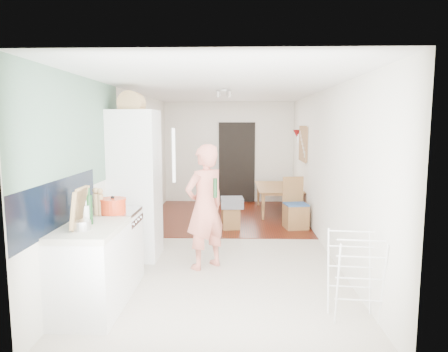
# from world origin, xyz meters

# --- Properties ---
(room_shell) EXTENTS (3.20, 7.00, 2.50)m
(room_shell) POSITION_xyz_m (0.00, 0.00, 1.25)
(room_shell) COLOR white
(room_shell) RESTS_ON ground
(floor) EXTENTS (3.20, 7.00, 0.01)m
(floor) POSITION_xyz_m (0.00, 0.00, 0.00)
(floor) COLOR beige
(floor) RESTS_ON ground
(wood_floor_overlay) EXTENTS (3.20, 3.30, 0.01)m
(wood_floor_overlay) POSITION_xyz_m (0.00, 1.85, 0.01)
(wood_floor_overlay) COLOR #5E1608
(wood_floor_overlay) RESTS_ON room_shell
(sage_wall_panel) EXTENTS (0.02, 3.00, 1.30)m
(sage_wall_panel) POSITION_xyz_m (-1.59, -2.00, 1.85)
(sage_wall_panel) COLOR gray
(sage_wall_panel) RESTS_ON room_shell
(tile_splashback) EXTENTS (0.02, 1.90, 0.50)m
(tile_splashback) POSITION_xyz_m (-1.59, -2.55, 1.15)
(tile_splashback) COLOR black
(tile_splashback) RESTS_ON room_shell
(doorway_recess) EXTENTS (0.90, 0.04, 2.00)m
(doorway_recess) POSITION_xyz_m (0.20, 3.48, 1.00)
(doorway_recess) COLOR black
(doorway_recess) RESTS_ON room_shell
(base_cabinet) EXTENTS (0.60, 0.90, 0.86)m
(base_cabinet) POSITION_xyz_m (-1.30, -2.55, 0.43)
(base_cabinet) COLOR white
(base_cabinet) RESTS_ON room_shell
(worktop) EXTENTS (0.62, 0.92, 0.06)m
(worktop) POSITION_xyz_m (-1.30, -2.55, 0.89)
(worktop) COLOR beige
(worktop) RESTS_ON room_shell
(range_cooker) EXTENTS (0.60, 0.60, 0.88)m
(range_cooker) POSITION_xyz_m (-1.30, -1.80, 0.44)
(range_cooker) COLOR white
(range_cooker) RESTS_ON room_shell
(cooker_top) EXTENTS (0.60, 0.60, 0.04)m
(cooker_top) POSITION_xyz_m (-1.30, -1.80, 0.90)
(cooker_top) COLOR silver
(cooker_top) RESTS_ON room_shell
(fridge_housing) EXTENTS (0.66, 0.66, 2.15)m
(fridge_housing) POSITION_xyz_m (-1.27, -0.78, 1.07)
(fridge_housing) COLOR white
(fridge_housing) RESTS_ON room_shell
(fridge_door) EXTENTS (0.14, 0.56, 0.70)m
(fridge_door) POSITION_xyz_m (-0.66, -1.08, 1.55)
(fridge_door) COLOR white
(fridge_door) RESTS_ON room_shell
(fridge_interior) EXTENTS (0.02, 0.52, 0.66)m
(fridge_interior) POSITION_xyz_m (-0.96, -0.78, 1.55)
(fridge_interior) COLOR white
(fridge_interior) RESTS_ON room_shell
(pinboard) EXTENTS (0.03, 0.90, 0.70)m
(pinboard) POSITION_xyz_m (1.58, 1.90, 1.55)
(pinboard) COLOR tan
(pinboard) RESTS_ON room_shell
(pinboard_frame) EXTENTS (0.00, 0.94, 0.74)m
(pinboard_frame) POSITION_xyz_m (1.57, 1.90, 1.55)
(pinboard_frame) COLOR #9B6939
(pinboard_frame) RESTS_ON room_shell
(wall_sconce) EXTENTS (0.18, 0.18, 0.16)m
(wall_sconce) POSITION_xyz_m (1.54, 2.55, 1.75)
(wall_sconce) COLOR maroon
(wall_sconce) RESTS_ON room_shell
(person) EXTENTS (0.86, 0.84, 1.99)m
(person) POSITION_xyz_m (-0.23, -1.19, 1.00)
(person) COLOR #E27C68
(person) RESTS_ON floor
(dining_table) EXTENTS (0.81, 1.43, 0.50)m
(dining_table) POSITION_xyz_m (1.15, 2.30, 0.25)
(dining_table) COLOR #9B6939
(dining_table) RESTS_ON floor
(dining_chair) EXTENTS (0.47, 0.47, 0.96)m
(dining_chair) POSITION_xyz_m (1.31, 0.92, 0.48)
(dining_chair) COLOR #9B6939
(dining_chair) RESTS_ON floor
(stool) EXTENTS (0.36, 0.36, 0.41)m
(stool) POSITION_xyz_m (0.09, 0.85, 0.21)
(stool) COLOR #9B6939
(stool) RESTS_ON floor
(grey_drape) EXTENTS (0.44, 0.44, 0.18)m
(grey_drape) POSITION_xyz_m (0.11, 0.84, 0.51)
(grey_drape) COLOR slate
(grey_drape) RESTS_ON stool
(drying_rack) EXTENTS (0.49, 0.45, 0.88)m
(drying_rack) POSITION_xyz_m (1.38, -2.60, 0.44)
(drying_rack) COLOR white
(drying_rack) RESTS_ON floor
(bread_bin) EXTENTS (0.42, 0.41, 0.18)m
(bread_bin) POSITION_xyz_m (-1.27, -0.85, 2.24)
(bread_bin) COLOR tan
(bread_bin) RESTS_ON fridge_housing
(red_casserole) EXTENTS (0.37, 0.37, 0.18)m
(red_casserole) POSITION_xyz_m (-1.24, -1.95, 1.01)
(red_casserole) COLOR red
(red_casserole) RESTS_ON cooker_top
(steel_pan) EXTENTS (0.21, 0.21, 0.09)m
(steel_pan) POSITION_xyz_m (-1.32, -2.68, 0.97)
(steel_pan) COLOR silver
(steel_pan) RESTS_ON worktop
(held_bottle) EXTENTS (0.05, 0.05, 0.25)m
(held_bottle) POSITION_xyz_m (-0.08, -1.38, 1.14)
(held_bottle) COLOR #153B1A
(held_bottle) RESTS_ON person
(bottle_a) EXTENTS (0.09, 0.09, 0.31)m
(bottle_a) POSITION_xyz_m (-1.33, -2.45, 1.07)
(bottle_a) COLOR #153B1A
(bottle_a) RESTS_ON worktop
(bottle_b) EXTENTS (0.07, 0.07, 0.26)m
(bottle_b) POSITION_xyz_m (-1.43, -2.43, 1.05)
(bottle_b) COLOR #153B1A
(bottle_b) RESTS_ON worktop
(bottle_c) EXTENTS (0.10, 0.10, 0.20)m
(bottle_c) POSITION_xyz_m (-1.35, -2.49, 1.02)
(bottle_c) COLOR silver
(bottle_c) RESTS_ON worktop
(pepper_mill_front) EXTENTS (0.08, 0.08, 0.25)m
(pepper_mill_front) POSITION_xyz_m (-1.41, -2.02, 1.04)
(pepper_mill_front) COLOR tan
(pepper_mill_front) RESTS_ON worktop
(pepper_mill_back) EXTENTS (0.07, 0.07, 0.24)m
(pepper_mill_back) POSITION_xyz_m (-1.36, -2.02, 1.04)
(pepper_mill_back) COLOR tan
(pepper_mill_back) RESTS_ON worktop
(chopping_boards) EXTENTS (0.08, 0.31, 0.42)m
(chopping_boards) POSITION_xyz_m (-1.36, -2.63, 1.13)
(chopping_boards) COLOR tan
(chopping_boards) RESTS_ON worktop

